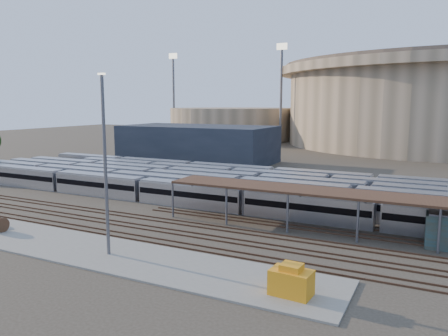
% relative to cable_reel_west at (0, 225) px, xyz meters
% --- Properties ---
extents(ground, '(420.00, 420.00, 0.00)m').
position_rel_cable_reel_west_xyz_m(ground, '(23.06, 15.06, -1.11)').
color(ground, '#383026').
rests_on(ground, ground).
extents(apron, '(50.00, 9.00, 0.20)m').
position_rel_cable_reel_west_xyz_m(apron, '(18.06, 0.06, -1.01)').
color(apron, gray).
rests_on(apron, ground).
extents(subway_trains, '(130.22, 23.90, 3.60)m').
position_rel_cable_reel_west_xyz_m(subway_trains, '(21.39, 33.56, 0.69)').
color(subway_trains, silver).
rests_on(subway_trains, ground).
extents(inspection_shed, '(60.30, 6.00, 5.30)m').
position_rel_cable_reel_west_xyz_m(inspection_shed, '(45.06, 19.06, 3.87)').
color(inspection_shed, '#5C5B60').
rests_on(inspection_shed, ground).
extents(empty_tracks, '(170.00, 9.62, 0.18)m').
position_rel_cable_reel_west_xyz_m(empty_tracks, '(23.06, 10.06, -1.02)').
color(empty_tracks, '#4C3323').
rests_on(empty_tracks, ground).
extents(stadium, '(124.00, 124.00, 32.50)m').
position_rel_cable_reel_west_xyz_m(stadium, '(48.06, 155.06, 15.36)').
color(stadium, tan).
rests_on(stadium, ground).
extents(secondary_arena, '(56.00, 56.00, 14.00)m').
position_rel_cable_reel_west_xyz_m(secondary_arena, '(-36.94, 145.06, 5.89)').
color(secondary_arena, tan).
rests_on(secondary_arena, ground).
extents(service_building, '(42.00, 20.00, 10.00)m').
position_rel_cable_reel_west_xyz_m(service_building, '(-11.94, 70.06, 3.89)').
color(service_building, '#1E232D').
rests_on(service_building, ground).
extents(floodlight_0, '(4.00, 1.00, 38.40)m').
position_rel_cable_reel_west_xyz_m(floodlight_0, '(-6.94, 125.06, 19.53)').
color(floodlight_0, '#5C5B60').
rests_on(floodlight_0, ground).
extents(floodlight_1, '(4.00, 1.00, 38.40)m').
position_rel_cable_reel_west_xyz_m(floodlight_1, '(-61.94, 135.06, 19.53)').
color(floodlight_1, '#5C5B60').
rests_on(floodlight_1, ground).
extents(floodlight_3, '(4.00, 1.00, 38.40)m').
position_rel_cable_reel_west_xyz_m(floodlight_3, '(13.06, 175.06, 19.53)').
color(floodlight_3, '#5C5B60').
rests_on(floodlight_3, ground).
extents(cable_reel_west, '(1.07, 1.86, 1.83)m').
position_rel_cable_reel_west_xyz_m(cable_reel_west, '(0.00, 0.00, 0.00)').
color(cable_reel_west, brown).
rests_on(cable_reel_west, apron).
extents(yard_light_pole, '(0.80, 0.36, 19.07)m').
position_rel_cable_reel_west_xyz_m(yard_light_pole, '(17.71, -0.21, 8.70)').
color(yard_light_pole, '#5C5B60').
rests_on(yard_light_pole, apron).
extents(yellow_equipment, '(3.62, 2.41, 2.17)m').
position_rel_cable_reel_west_xyz_m(yellow_equipment, '(38.39, -1.16, 0.17)').
color(yellow_equipment, orange).
rests_on(yellow_equipment, apron).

